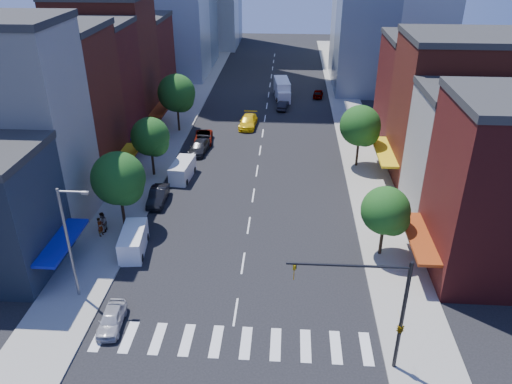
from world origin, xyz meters
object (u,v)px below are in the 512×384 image
at_px(parked_car_rear, 199,147).
at_px(cargo_van_far, 182,171).
at_px(parked_car_second, 158,196).
at_px(taxi, 248,121).
at_px(traffic_car_oncoming, 283,105).
at_px(traffic_car_far, 318,93).
at_px(parked_car_third, 203,138).
at_px(parked_car_front, 111,319).
at_px(cargo_van_near, 133,242).
at_px(pedestrian_near, 100,227).
at_px(pedestrian_far, 103,222).
at_px(box_truck, 282,90).

distance_m(parked_car_rear, cargo_van_far, 7.46).
relative_size(parked_car_second, taxi, 0.83).
relative_size(traffic_car_oncoming, traffic_car_far, 1.04).
bearing_deg(traffic_car_far, parked_car_third, 59.39).
distance_m(parked_car_front, cargo_van_near, 9.12).
bearing_deg(parked_car_third, taxi, 43.25).
height_order(cargo_van_near, pedestrian_near, cargo_van_near).
distance_m(traffic_car_oncoming, pedestrian_far, 39.86).
height_order(parked_car_second, traffic_car_far, parked_car_second).
distance_m(cargo_van_far, box_truck, 32.53).
xyz_separation_m(parked_car_second, taxi, (7.33, 22.51, 0.05)).
height_order(parked_car_front, parked_car_second, parked_car_second).
height_order(traffic_car_far, pedestrian_far, pedestrian_far).
bearing_deg(parked_car_rear, pedestrian_far, -99.57).
distance_m(traffic_car_far, pedestrian_far, 48.29).
relative_size(taxi, pedestrian_far, 2.78).
bearing_deg(pedestrian_far, pedestrian_near, -5.28).
relative_size(cargo_van_near, box_truck, 0.65).
distance_m(traffic_car_oncoming, box_truck, 5.85).
relative_size(parked_car_second, parked_car_third, 0.93).
relative_size(cargo_van_near, traffic_car_far, 1.27).
distance_m(parked_car_rear, taxi, 10.87).
xyz_separation_m(parked_car_rear, box_truck, (9.79, 23.38, 0.67)).
height_order(parked_car_rear, cargo_van_far, cargo_van_far).
bearing_deg(parked_car_front, traffic_car_far, 69.25).
bearing_deg(cargo_van_far, parked_car_third, 91.96).
xyz_separation_m(pedestrian_near, pedestrian_far, (-0.00, 0.62, 0.08)).
distance_m(parked_car_second, parked_car_third, 16.43).
height_order(parked_car_second, traffic_car_oncoming, parked_car_second).
bearing_deg(box_truck, parked_car_third, -122.95).
relative_size(traffic_car_far, pedestrian_near, 2.13).
bearing_deg(taxi, pedestrian_far, -107.40).
bearing_deg(parked_car_front, pedestrian_far, 107.56).
bearing_deg(parked_car_rear, parked_car_third, 96.75).
bearing_deg(traffic_car_far, parked_car_second, 70.82).
bearing_deg(parked_car_second, traffic_car_far, 62.85).
bearing_deg(taxi, parked_car_rear, -115.83).
bearing_deg(cargo_van_near, taxi, 70.07).
bearing_deg(traffic_car_far, box_truck, 14.52).
bearing_deg(parked_car_front, pedestrian_near, 108.62).
bearing_deg(cargo_van_near, cargo_van_far, 77.87).
height_order(taxi, box_truck, box_truck).
bearing_deg(parked_car_second, parked_car_front, -88.32).
xyz_separation_m(parked_car_second, traffic_car_far, (17.73, 37.28, -0.09)).
height_order(parked_car_second, cargo_van_far, cargo_van_far).
height_order(parked_car_third, taxi, taxi).
bearing_deg(cargo_van_far, parked_car_rear, 90.47).
relative_size(parked_car_third, box_truck, 0.65).
xyz_separation_m(parked_car_front, parked_car_second, (-1.06, 17.84, 0.10)).
height_order(cargo_van_far, taxi, cargo_van_far).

